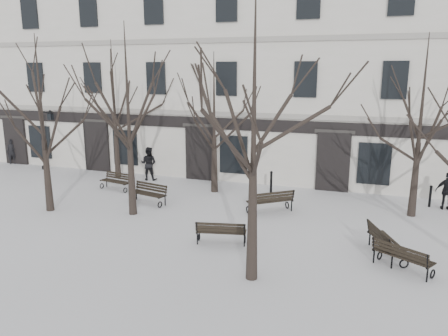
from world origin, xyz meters
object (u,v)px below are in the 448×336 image
at_px(tree_1, 128,98).
at_px(bench_3, 116,181).
at_px(bench_0, 149,193).
at_px(bench_4, 271,201).
at_px(bench_1, 221,231).
at_px(bench_2, 402,256).
at_px(tree_0, 41,103).
at_px(tree_2, 254,102).
at_px(bench_5, 385,241).
at_px(lamp_post, 46,135).

distance_m(tree_1, bench_3, 5.95).
bearing_deg(bench_0, bench_4, 17.92).
height_order(bench_1, bench_2, bench_2).
relative_size(bench_1, bench_2, 0.99).
bearing_deg(bench_4, bench_2, 101.60).
xyz_separation_m(tree_0, bench_3, (0.88, 3.76, -4.08)).
bearing_deg(tree_2, bench_5, 38.30).
bearing_deg(tree_0, tree_2, -18.14).
bearing_deg(bench_3, bench_0, -18.17).
relative_size(bench_0, bench_2, 1.03).
bearing_deg(bench_1, lamp_post, -41.00).
xyz_separation_m(tree_0, tree_1, (3.59, 0.72, 0.26)).
distance_m(tree_0, bench_1, 9.15).
xyz_separation_m(tree_2, bench_2, (4.10, 1.90, -4.57)).
bearing_deg(lamp_post, bench_5, -19.48).
relative_size(bench_0, bench_4, 0.97).
bearing_deg(tree_0, lamp_post, 130.79).
relative_size(tree_0, lamp_post, 2.03).
bearing_deg(lamp_post, bench_0, -24.44).
xyz_separation_m(bench_2, bench_4, (-4.90, 4.03, 0.05)).
xyz_separation_m(bench_0, lamp_post, (-8.96, 4.07, 1.58)).
bearing_deg(bench_0, bench_1, -23.16).
bearing_deg(bench_2, bench_0, 11.60).
xyz_separation_m(tree_0, bench_5, (13.40, -0.34, -4.02)).
distance_m(tree_1, bench_2, 11.33).
bearing_deg(bench_0, bench_5, -1.68).
height_order(bench_5, lamp_post, lamp_post).
xyz_separation_m(tree_2, bench_5, (3.62, 2.86, -4.54)).
bearing_deg(bench_0, tree_2, -28.00).
bearing_deg(bench_3, lamp_post, 169.56).
xyz_separation_m(tree_0, tree_2, (9.78, -3.20, 0.52)).
height_order(tree_1, bench_0, tree_1).
bearing_deg(tree_0, bench_4, 16.89).
height_order(tree_0, bench_4, tree_0).
relative_size(tree_2, bench_1, 4.52).
bearing_deg(bench_5, tree_1, 62.17).
bearing_deg(tree_0, bench_1, -7.88).
height_order(tree_1, tree_2, tree_2).
relative_size(tree_1, bench_1, 4.30).
height_order(tree_0, bench_5, tree_0).
xyz_separation_m(tree_2, bench_0, (-6.28, 5.46, -4.57)).
distance_m(bench_0, bench_1, 5.72).
xyz_separation_m(tree_1, bench_3, (-2.71, 3.04, -4.34)).
xyz_separation_m(tree_0, bench_2, (13.88, -1.30, -4.05)).
bearing_deg(bench_0, bench_2, -5.90).
relative_size(bench_2, bench_3, 1.04).
xyz_separation_m(tree_0, lamp_post, (-5.46, 6.33, -2.47)).
distance_m(tree_0, bench_0, 5.81).
xyz_separation_m(bench_0, bench_3, (-2.62, 1.50, -0.03)).
relative_size(bench_2, lamp_post, 0.51).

